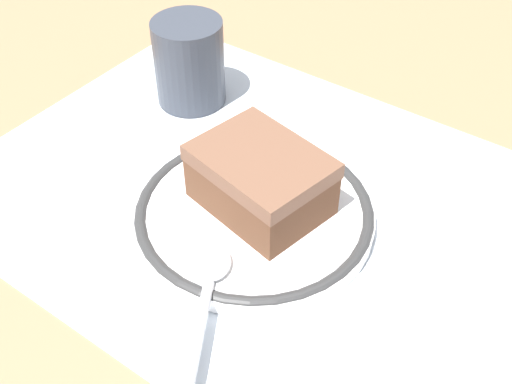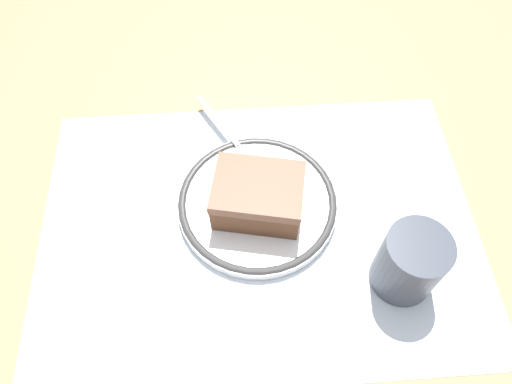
# 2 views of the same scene
# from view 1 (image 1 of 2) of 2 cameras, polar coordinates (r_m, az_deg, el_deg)

# --- Properties ---
(ground_plane) EXTENTS (2.40, 2.40, 0.00)m
(ground_plane) POSITION_cam_1_polar(r_m,az_deg,el_deg) (0.53, 1.51, -1.01)
(ground_plane) COLOR #9E7551
(placemat) EXTENTS (0.51, 0.37, 0.00)m
(placemat) POSITION_cam_1_polar(r_m,az_deg,el_deg) (0.53, 1.51, -0.95)
(placemat) COLOR silver
(placemat) RESTS_ON ground_plane
(plate) EXTENTS (0.19, 0.19, 0.01)m
(plate) POSITION_cam_1_polar(r_m,az_deg,el_deg) (0.51, 0.00, -2.02)
(plate) COLOR white
(plate) RESTS_ON placemat
(cake_slice) EXTENTS (0.11, 0.09, 0.05)m
(cake_slice) POSITION_cam_1_polar(r_m,az_deg,el_deg) (0.49, 0.16, 1.23)
(cake_slice) COLOR brown
(cake_slice) RESTS_ON plate
(spoon) EXTENTS (0.08, 0.12, 0.01)m
(spoon) POSITION_cam_1_polar(r_m,az_deg,el_deg) (0.45, -4.44, -9.09)
(spoon) COLOR silver
(spoon) RESTS_ON plate
(cup) EXTENTS (0.07, 0.07, 0.08)m
(cup) POSITION_cam_1_polar(r_m,az_deg,el_deg) (0.63, -5.94, 11.08)
(cup) COLOR #383D47
(cup) RESTS_ON placemat
(napkin) EXTENTS (0.12, 0.13, 0.00)m
(napkin) POSITION_cam_1_polar(r_m,az_deg,el_deg) (0.53, 18.47, -3.17)
(napkin) COLOR white
(napkin) RESTS_ON placemat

